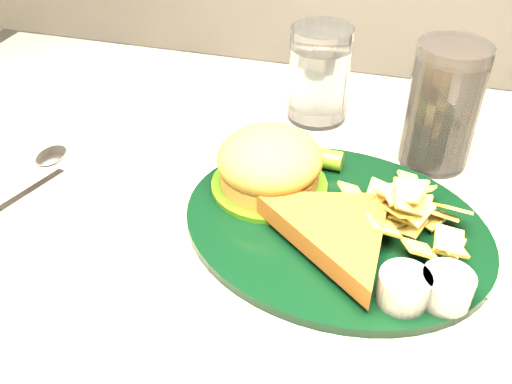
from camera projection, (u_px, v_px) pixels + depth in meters
dinner_plate at (338, 202)px, 0.61m from camera, size 0.40×0.36×0.08m
water_glass at (319, 74)px, 0.80m from camera, size 0.10×0.10×0.13m
cola_glass at (443, 106)px, 0.70m from camera, size 0.11×0.11×0.16m
spoon at (22, 194)px, 0.68m from camera, size 0.09×0.17×0.01m
wrapped_straw at (201, 138)px, 0.78m from camera, size 0.23×0.12×0.01m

